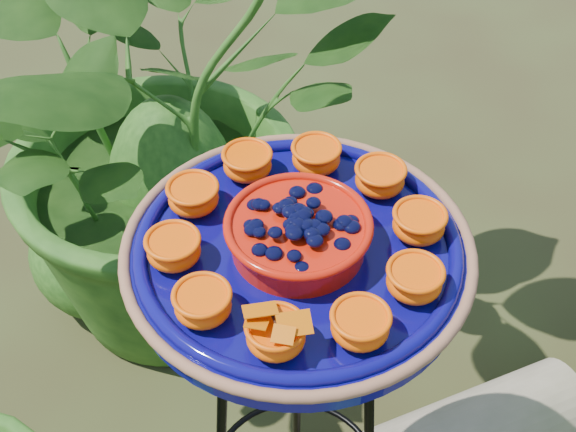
% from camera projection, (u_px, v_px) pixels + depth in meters
% --- Properties ---
extents(tripod_stand, '(0.38, 0.38, 0.78)m').
position_uv_depth(tripod_stand, '(296.00, 408.00, 1.17)').
color(tripod_stand, black).
rests_on(tripod_stand, ground).
extents(feeder_dish, '(0.53, 0.53, 0.09)m').
position_uv_depth(feeder_dish, '(298.00, 248.00, 0.93)').
color(feeder_dish, '#0A0862').
rests_on(feeder_dish, tripod_stand).
extents(shrub_back_left, '(1.17, 1.21, 1.03)m').
position_uv_depth(shrub_back_left, '(164.00, 115.00, 1.60)').
color(shrub_back_left, '#1C4412').
rests_on(shrub_back_left, ground).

